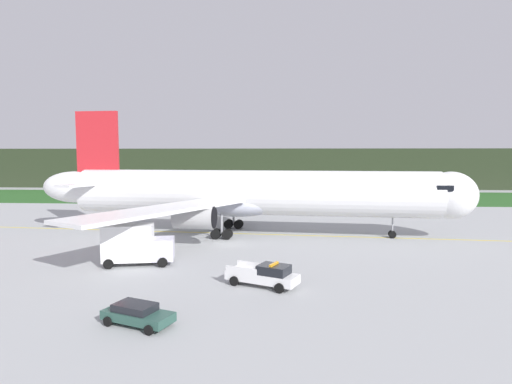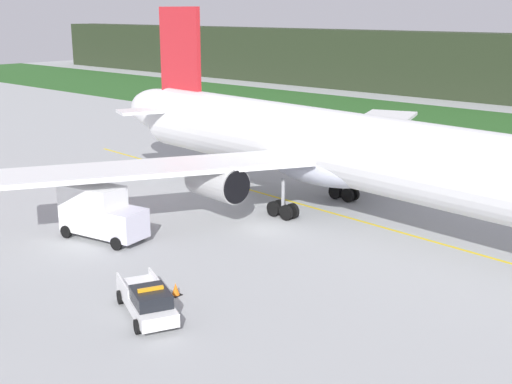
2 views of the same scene
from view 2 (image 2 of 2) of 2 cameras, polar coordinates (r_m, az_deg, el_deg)
ground at (r=49.24m, az=0.86°, el=-3.15°), size 320.00×320.00×0.00m
taxiway_centerline_main at (r=52.49m, az=7.66°, el=-2.11°), size 72.34×6.02×0.01m
airliner at (r=51.52m, az=7.42°, el=3.56°), size 55.99×46.87×15.86m
ops_pickup_truck at (r=35.79m, az=-9.25°, el=-9.11°), size 5.97×4.04×1.94m
catering_truck at (r=47.85m, az=-13.15°, el=-1.67°), size 6.71×3.68×3.93m
apron_cone at (r=38.29m, az=-6.86°, el=-8.24°), size 0.58×0.58×0.73m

